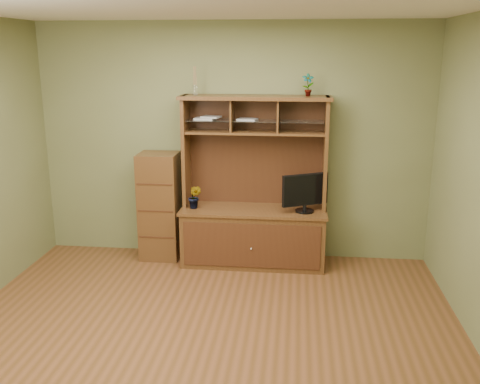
# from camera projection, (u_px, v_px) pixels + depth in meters

# --- Properties ---
(room) EXTENTS (4.54, 4.04, 2.74)m
(room) POSITION_uv_depth(u_px,v_px,m) (202.00, 184.00, 4.23)
(room) COLOR #563418
(room) RESTS_ON ground
(media_hutch) EXTENTS (1.66, 0.61, 1.90)m
(media_hutch) POSITION_uv_depth(u_px,v_px,m) (254.00, 219.00, 6.07)
(media_hutch) COLOR #402612
(media_hutch) RESTS_ON room
(monitor) EXTENTS (0.50, 0.28, 0.43)m
(monitor) POSITION_uv_depth(u_px,v_px,m) (305.00, 192.00, 5.84)
(monitor) COLOR black
(monitor) RESTS_ON media_hutch
(orchid_plant) EXTENTS (0.17, 0.15, 0.27)m
(orchid_plant) POSITION_uv_depth(u_px,v_px,m) (195.00, 197.00, 5.99)
(orchid_plant) COLOR #3A5F20
(orchid_plant) RESTS_ON media_hutch
(top_plant) EXTENTS (0.13, 0.10, 0.24)m
(top_plant) POSITION_uv_depth(u_px,v_px,m) (308.00, 85.00, 5.70)
(top_plant) COLOR #2A6824
(top_plant) RESTS_ON media_hutch
(reed_diffuser) EXTENTS (0.06, 0.06, 0.31)m
(reed_diffuser) POSITION_uv_depth(u_px,v_px,m) (195.00, 84.00, 5.83)
(reed_diffuser) COLOR silver
(reed_diffuser) RESTS_ON media_hutch
(magazines) EXTENTS (0.71, 0.20, 0.04)m
(magazines) POSITION_uv_depth(u_px,v_px,m) (221.00, 118.00, 5.89)
(magazines) COLOR #B6B6BB
(magazines) RESTS_ON media_hutch
(side_cabinet) EXTENTS (0.45, 0.41, 1.25)m
(side_cabinet) POSITION_uv_depth(u_px,v_px,m) (160.00, 206.00, 6.21)
(side_cabinet) COLOR #402612
(side_cabinet) RESTS_ON room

